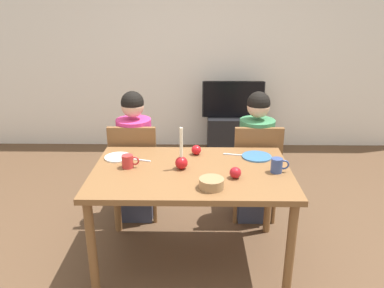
{
  "coord_description": "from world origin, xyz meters",
  "views": [
    {
      "loc": [
        0.04,
        -2.45,
        1.84
      ],
      "look_at": [
        0.0,
        0.2,
        0.87
      ],
      "focal_mm": 35.51,
      "sensor_mm": 36.0,
      "label": 1
    }
  ],
  "objects_px": {
    "plate_right": "(257,156)",
    "apple_by_left_plate": "(196,150)",
    "dining_table": "(192,180)",
    "chair_left": "(135,166)",
    "apple_near_candle": "(235,173)",
    "tv_stand": "(232,134)",
    "mug_left": "(128,161)",
    "mug_right": "(277,165)",
    "plate_left": "(118,157)",
    "chair_right": "(255,167)",
    "person_right_child": "(255,159)",
    "candle_centerpiece": "(181,160)",
    "bowl_walnuts": "(211,183)",
    "person_left_child": "(135,159)",
    "tv": "(233,99)"
  },
  "relations": [
    {
      "from": "plate_left",
      "to": "chair_right",
      "type": "bearing_deg",
      "value": 19.67
    },
    {
      "from": "dining_table",
      "to": "bowl_walnuts",
      "type": "xyz_separation_m",
      "value": [
        0.13,
        -0.28,
        0.12
      ]
    },
    {
      "from": "tv",
      "to": "apple_by_left_plate",
      "type": "height_order",
      "value": "tv"
    },
    {
      "from": "person_right_child",
      "to": "apple_by_left_plate",
      "type": "distance_m",
      "value": 0.66
    },
    {
      "from": "candle_centerpiece",
      "to": "chair_left",
      "type": "bearing_deg",
      "value": 126.29
    },
    {
      "from": "mug_left",
      "to": "mug_right",
      "type": "distance_m",
      "value": 1.05
    },
    {
      "from": "apple_near_candle",
      "to": "apple_by_left_plate",
      "type": "relative_size",
      "value": 1.04
    },
    {
      "from": "plate_left",
      "to": "mug_left",
      "type": "xyz_separation_m",
      "value": [
        0.11,
        -0.18,
        0.04
      ]
    },
    {
      "from": "mug_left",
      "to": "mug_right",
      "type": "relative_size",
      "value": 1.0
    },
    {
      "from": "person_left_child",
      "to": "mug_left",
      "type": "bearing_deg",
      "value": -85.04
    },
    {
      "from": "chair_right",
      "to": "bowl_walnuts",
      "type": "bearing_deg",
      "value": -115.22
    },
    {
      "from": "dining_table",
      "to": "mug_right",
      "type": "bearing_deg",
      "value": -3.23
    },
    {
      "from": "chair_left",
      "to": "person_right_child",
      "type": "distance_m",
      "value": 1.06
    },
    {
      "from": "person_right_child",
      "to": "tv",
      "type": "xyz_separation_m",
      "value": [
        -0.05,
        1.66,
        0.14
      ]
    },
    {
      "from": "dining_table",
      "to": "tv_stand",
      "type": "height_order",
      "value": "dining_table"
    },
    {
      "from": "candle_centerpiece",
      "to": "person_left_child",
      "type": "bearing_deg",
      "value": 124.84
    },
    {
      "from": "chair_left",
      "to": "person_right_child",
      "type": "xyz_separation_m",
      "value": [
        1.06,
        0.03,
        0.06
      ]
    },
    {
      "from": "chair_left",
      "to": "apple_near_candle",
      "type": "height_order",
      "value": "chair_left"
    },
    {
      "from": "tv_stand",
      "to": "mug_left",
      "type": "xyz_separation_m",
      "value": [
        -0.95,
        -2.27,
        0.56
      ]
    },
    {
      "from": "candle_centerpiece",
      "to": "bowl_walnuts",
      "type": "height_order",
      "value": "candle_centerpiece"
    },
    {
      "from": "tv_stand",
      "to": "candle_centerpiece",
      "type": "relative_size",
      "value": 2.09
    },
    {
      "from": "chair_right",
      "to": "tv_stand",
      "type": "xyz_separation_m",
      "value": [
        -0.05,
        1.69,
        -0.27
      ]
    },
    {
      "from": "candle_centerpiece",
      "to": "plate_left",
      "type": "distance_m",
      "value": 0.53
    },
    {
      "from": "person_left_child",
      "to": "bowl_walnuts",
      "type": "height_order",
      "value": "person_left_child"
    },
    {
      "from": "mug_right",
      "to": "plate_right",
      "type": "bearing_deg",
      "value": 109.83
    },
    {
      "from": "dining_table",
      "to": "mug_left",
      "type": "bearing_deg",
      "value": 175.91
    },
    {
      "from": "plate_left",
      "to": "apple_by_left_plate",
      "type": "relative_size",
      "value": 2.66
    },
    {
      "from": "plate_left",
      "to": "mug_right",
      "type": "distance_m",
      "value": 1.18
    },
    {
      "from": "person_left_child",
      "to": "tv",
      "type": "bearing_deg",
      "value": 58.92
    },
    {
      "from": "apple_near_candle",
      "to": "tv_stand",
      "type": "bearing_deg",
      "value": 85.28
    },
    {
      "from": "candle_centerpiece",
      "to": "apple_by_left_plate",
      "type": "height_order",
      "value": "candle_centerpiece"
    },
    {
      "from": "tv_stand",
      "to": "apple_by_left_plate",
      "type": "distance_m",
      "value": 2.13
    },
    {
      "from": "chair_right",
      "to": "apple_near_candle",
      "type": "xyz_separation_m",
      "value": [
        -0.25,
        -0.74,
        0.28
      ]
    },
    {
      "from": "dining_table",
      "to": "mug_right",
      "type": "relative_size",
      "value": 11.09
    },
    {
      "from": "chair_left",
      "to": "bowl_walnuts",
      "type": "bearing_deg",
      "value": -54.44
    },
    {
      "from": "apple_near_candle",
      "to": "tv",
      "type": "bearing_deg",
      "value": 85.28
    },
    {
      "from": "tv_stand",
      "to": "person_right_child",
      "type": "bearing_deg",
      "value": -88.14
    },
    {
      "from": "dining_table",
      "to": "apple_by_left_plate",
      "type": "relative_size",
      "value": 18.48
    },
    {
      "from": "chair_left",
      "to": "plate_left",
      "type": "bearing_deg",
      "value": -98.17
    },
    {
      "from": "plate_right",
      "to": "apple_by_left_plate",
      "type": "distance_m",
      "value": 0.47
    },
    {
      "from": "candle_centerpiece",
      "to": "mug_left",
      "type": "distance_m",
      "value": 0.38
    },
    {
      "from": "person_left_child",
      "to": "tv_stand",
      "type": "relative_size",
      "value": 1.83
    },
    {
      "from": "dining_table",
      "to": "chair_left",
      "type": "height_order",
      "value": "chair_left"
    },
    {
      "from": "person_right_child",
      "to": "mug_left",
      "type": "distance_m",
      "value": 1.19
    },
    {
      "from": "chair_right",
      "to": "person_right_child",
      "type": "xyz_separation_m",
      "value": [
        0.0,
        0.03,
        0.06
      ]
    },
    {
      "from": "chair_left",
      "to": "person_left_child",
      "type": "height_order",
      "value": "person_left_child"
    },
    {
      "from": "person_left_child",
      "to": "bowl_walnuts",
      "type": "bearing_deg",
      "value": -55.41
    },
    {
      "from": "person_left_child",
      "to": "mug_right",
      "type": "relative_size",
      "value": 9.29
    },
    {
      "from": "chair_right",
      "to": "person_left_child",
      "type": "height_order",
      "value": "person_left_child"
    },
    {
      "from": "person_right_child",
      "to": "tv_stand",
      "type": "bearing_deg",
      "value": 91.86
    }
  ]
}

